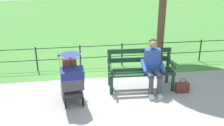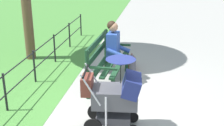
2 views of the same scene
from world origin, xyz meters
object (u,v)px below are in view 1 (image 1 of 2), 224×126
at_px(stroller, 72,77).
at_px(handbag, 182,87).
at_px(park_bench, 140,67).
at_px(person_on_bench, 153,64).

relative_size(stroller, handbag, 3.11).
distance_m(park_bench, person_on_bench, 0.36).
xyz_separation_m(stroller, handbag, (-2.62, -0.02, -0.47)).
relative_size(person_on_bench, stroller, 1.11).
bearing_deg(stroller, person_on_bench, -172.78).
height_order(stroller, handbag, stroller).
xyz_separation_m(park_bench, stroller, (1.68, 0.47, 0.07)).
bearing_deg(person_on_bench, handbag, 162.58).
distance_m(park_bench, handbag, 1.12).
bearing_deg(person_on_bench, park_bench, -42.36).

